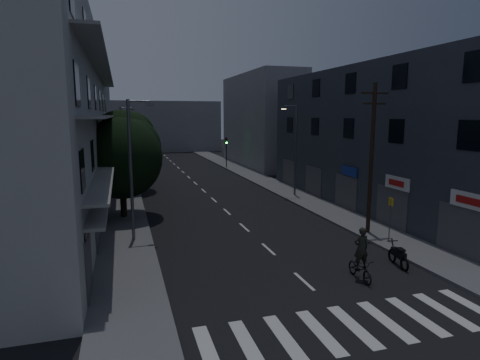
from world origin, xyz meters
TOP-DOWN VIEW (x-y plane):
  - ground at (0.00, 25.00)m, footprint 160.00×160.00m
  - sidewalk_left at (-7.50, 25.00)m, footprint 3.00×90.00m
  - sidewalk_right at (7.50, 25.00)m, footprint 3.00×90.00m
  - crosswalk at (-0.00, -2.00)m, footprint 10.90×3.00m
  - lane_markings at (0.00, 31.25)m, footprint 0.15×60.50m
  - building_left at (-11.98, 18.00)m, footprint 7.00×36.00m
  - building_right at (11.99, 14.00)m, footprint 6.19×28.00m
  - building_far_left at (-12.00, 48.00)m, footprint 6.00×20.00m
  - building_far_right at (12.00, 42.00)m, footprint 6.00×20.00m
  - building_far_end at (0.00, 70.00)m, footprint 24.00×8.00m
  - tree_near at (-7.48, 15.74)m, footprint 5.68×5.68m
  - tree_mid at (-7.33, 26.02)m, footprint 6.20×6.20m
  - tree_far at (-7.44, 32.87)m, footprint 5.51×5.51m
  - traffic_signal_far_right at (6.36, 40.05)m, footprint 0.28×0.37m
  - traffic_signal_far_left at (-6.69, 40.64)m, footprint 0.28×0.37m
  - street_lamp_left_near at (-6.94, 10.00)m, footprint 1.51×0.25m
  - street_lamp_right at (7.25, 19.44)m, footprint 1.51×0.25m
  - street_lamp_left_far at (-7.30, 31.49)m, footprint 1.51×0.25m
  - utility_pole at (6.86, 7.38)m, footprint 1.80×0.24m
  - bus_stop_sign at (6.97, 5.47)m, footprint 0.06×0.35m
  - motorcycle at (5.20, 2.38)m, footprint 0.62×1.91m
  - cyclist at (2.49, 1.48)m, footprint 0.75×1.94m

SIDE VIEW (x-z plane):
  - ground at x=0.00m, z-range 0.00..0.00m
  - crosswalk at x=0.00m, z-range 0.00..0.01m
  - lane_markings at x=0.00m, z-range 0.00..0.01m
  - sidewalk_left at x=-7.50m, z-range 0.00..0.15m
  - sidewalk_right at x=7.50m, z-range 0.00..0.15m
  - motorcycle at x=5.20m, z-range -0.13..1.11m
  - cyclist at x=2.49m, z-range -0.39..2.02m
  - bus_stop_sign at x=6.97m, z-range 0.63..3.15m
  - traffic_signal_far_right at x=6.36m, z-range 1.05..5.15m
  - traffic_signal_far_left at x=-6.69m, z-range 1.05..5.15m
  - tree_far at x=-7.44m, z-range 1.01..7.83m
  - tree_near at x=-7.48m, z-range 1.03..8.03m
  - street_lamp_left_near at x=-6.94m, z-range 0.60..8.60m
  - street_lamp_right at x=7.25m, z-range 0.60..8.60m
  - street_lamp_left_far at x=-7.30m, z-range 0.60..8.60m
  - utility_pole at x=6.86m, z-range 0.37..9.37m
  - tree_mid at x=-7.33m, z-range 1.10..8.73m
  - building_far_end at x=0.00m, z-range 0.00..10.00m
  - building_right at x=11.99m, z-range 0.00..11.00m
  - building_far_right at x=12.00m, z-range 0.00..13.00m
  - building_left at x=-11.98m, z-range -0.01..13.99m
  - building_far_left at x=-12.00m, z-range 0.00..16.00m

